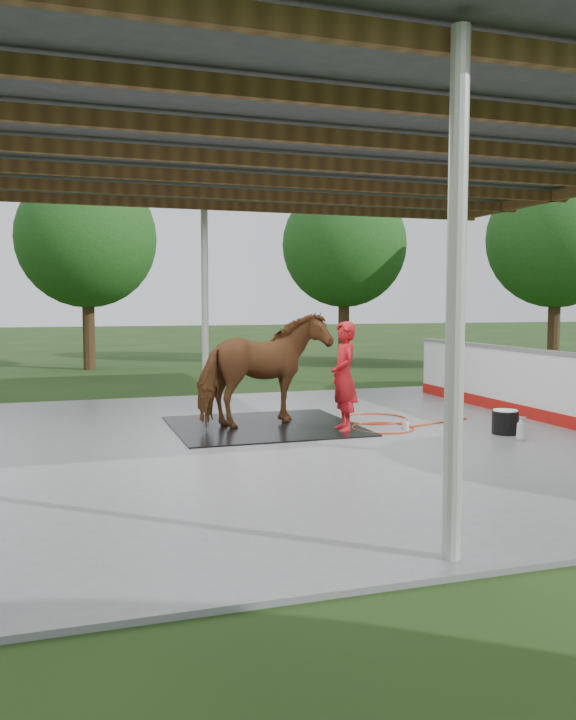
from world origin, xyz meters
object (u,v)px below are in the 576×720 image
object	(u,v)px
wash_bucket	(505,422)
dasher_board	(551,389)
handler	(344,376)
horse	(264,369)

from	to	relation	value
wash_bucket	dasher_board	bearing A→B (deg)	24.54
dasher_board	handler	bearing A→B (deg)	173.50
handler	wash_bucket	size ratio (longest dim) A/B	4.27
horse	wash_bucket	world-z (taller)	horse
horse	dasher_board	bearing A→B (deg)	-121.61
dasher_board	wash_bucket	xyz separation A→B (m)	(-1.23, -0.56, -0.36)
dasher_board	wash_bucket	distance (m)	1.40
horse	handler	size ratio (longest dim) A/B	1.27
horse	handler	bearing A→B (deg)	-141.92
handler	wash_bucket	xyz separation A→B (m)	(2.14, -0.95, -0.63)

